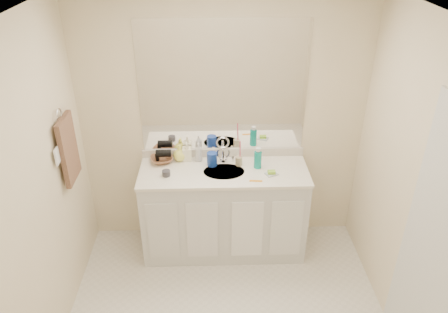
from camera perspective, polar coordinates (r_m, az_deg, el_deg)
ceiling at (r=2.39m, az=0.77°, el=17.09°), size 2.60×2.60×0.02m
wall_back at (r=4.01m, az=-0.15°, el=4.14°), size 2.60×0.02×2.40m
wall_left at (r=3.12m, az=-24.14°, el=-6.72°), size 0.02×2.60×2.40m
wall_right at (r=3.21m, az=24.62°, el=-5.82°), size 0.02×2.60×2.40m
vanity_cabinet at (r=4.17m, az=-0.02°, el=-7.17°), size 1.50×0.55×0.85m
countertop at (r=3.93m, az=-0.02°, el=-2.00°), size 1.52×0.57×0.03m
backsplash at (r=4.12m, az=-0.14°, el=0.53°), size 1.52×0.03×0.08m
sink_basin at (r=3.91m, az=-0.01°, el=-2.11°), size 0.37×0.37×0.02m
faucet at (r=4.03m, az=-0.09°, el=0.03°), size 0.02×0.02×0.11m
mirror at (r=3.87m, az=-0.15°, el=8.94°), size 1.48×0.01×1.20m
blue_mug at (r=3.97m, az=-1.58°, el=-0.34°), size 0.12×0.12×0.13m
tan_cup at (r=3.98m, az=1.94°, el=-0.58°), size 0.07×0.07×0.09m
toothbrush at (r=3.93m, az=2.11°, el=0.78°), size 0.02×0.04×0.21m
mouthwash_bottle at (r=3.93m, az=4.43°, el=-0.43°), size 0.07×0.07×0.16m
soap_dish at (r=3.88m, az=6.21°, el=-2.27°), size 0.12×0.11×0.01m
green_soap at (r=3.87m, az=6.22°, el=-2.03°), size 0.07×0.05×0.02m
orange_comb at (r=3.77m, az=4.18°, el=-3.20°), size 0.11×0.03×0.00m
dark_jar at (r=3.86m, az=-7.56°, el=-2.16°), size 0.09×0.09×0.05m
soap_bottle_white at (r=4.03m, az=-3.37°, el=0.59°), size 0.08×0.08×0.18m
soap_bottle_cream at (r=4.06m, az=-4.87°, el=0.71°), size 0.08×0.09×0.18m
soap_bottle_yellow at (r=4.06m, az=-5.82°, el=0.47°), size 0.15×0.15×0.15m
wicker_basket at (r=4.08m, az=-8.13°, el=-0.39°), size 0.25×0.25×0.05m
hair_dryer at (r=4.04m, az=-7.91°, el=0.42°), size 0.14×0.07×0.07m
towel_ring at (r=3.58m, az=-20.74°, el=5.11°), size 0.01×0.11×0.11m
hand_towel at (r=3.70m, az=-19.64°, el=0.89°), size 0.04×0.32×0.55m
switch_plate at (r=3.52m, az=-20.97°, el=0.05°), size 0.01×0.08×0.13m
door at (r=3.11m, az=25.86°, el=-12.00°), size 0.02×0.82×2.00m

